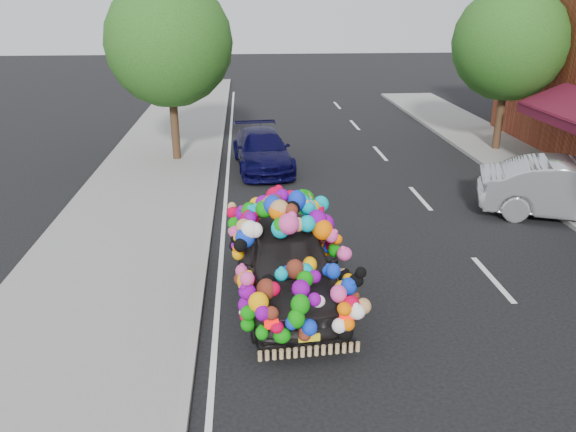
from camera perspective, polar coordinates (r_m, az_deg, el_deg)
name	(u,v)px	position (r m, az deg, el deg)	size (l,w,h in m)	color
ground	(319,286)	(11.38, 3.15, -7.07)	(100.00, 100.00, 0.00)	black
sidewalk	(100,291)	(11.63, -18.53, -7.25)	(4.00, 60.00, 0.12)	gray
kerb	(201,287)	(11.30, -8.83, -7.15)	(0.15, 60.00, 0.13)	gray
lane_markings	(492,279)	(12.35, 20.05, -6.01)	(6.00, 50.00, 0.01)	silver
tree_near_sidewalk	(169,43)	(19.61, -12.03, 16.83)	(4.20, 4.20, 6.13)	#332114
tree_far_b	(510,44)	(22.08, 21.60, 15.97)	(4.00, 4.00, 5.90)	#332114
plush_art_car	(287,246)	(10.49, -0.13, -3.02)	(2.46, 4.65, 2.11)	black
navy_sedan	(262,150)	(19.00, -2.63, 6.72)	(1.75, 4.30, 1.25)	black
silver_hatchback	(572,190)	(16.26, 26.89, 2.35)	(1.60, 4.60, 1.51)	#9EA0A5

